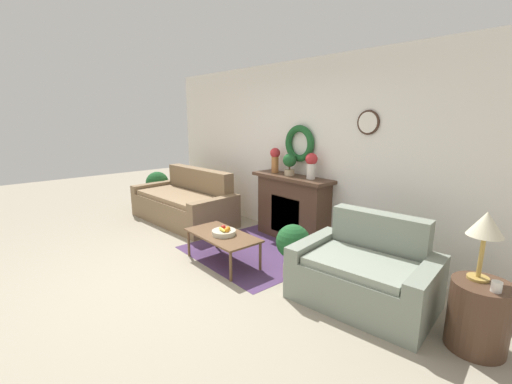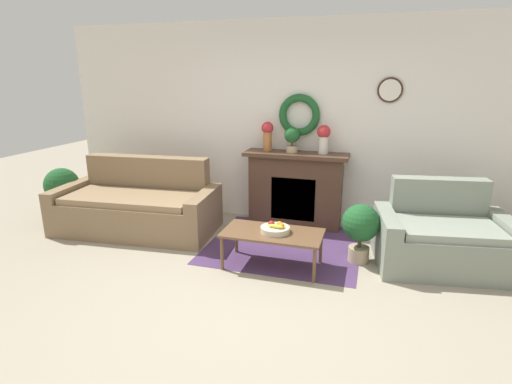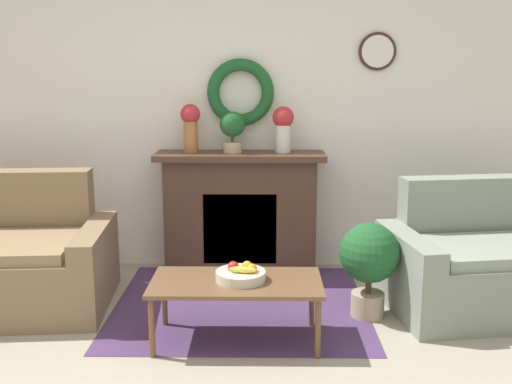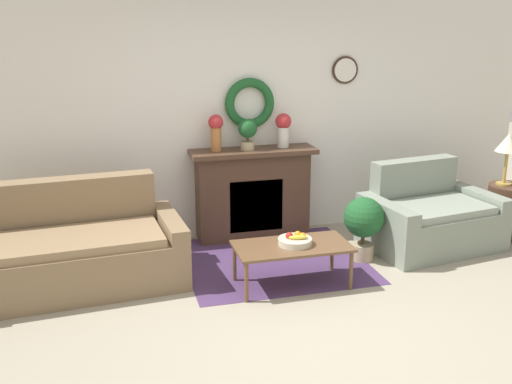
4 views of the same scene
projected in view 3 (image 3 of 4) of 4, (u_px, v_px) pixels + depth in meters
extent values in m
cube|color=#4C335B|center=(240.00, 304.00, 4.33)|extent=(1.80, 1.64, 0.01)
cube|color=white|center=(236.00, 109.00, 5.00)|extent=(6.80, 0.06, 2.70)
cylinder|color=#382319|center=(377.00, 51.00, 4.84)|extent=(0.30, 0.02, 0.30)
cylinder|color=white|center=(378.00, 51.00, 4.83)|extent=(0.26, 0.01, 0.26)
torus|color=#1E5628|center=(240.00, 93.00, 4.89)|extent=(0.55, 0.10, 0.55)
cube|color=#4C3323|center=(241.00, 216.00, 4.98)|extent=(1.23, 0.34, 0.96)
cube|color=black|center=(240.00, 229.00, 4.83)|extent=(0.59, 0.02, 0.58)
cube|color=orange|center=(240.00, 238.00, 4.84)|extent=(0.47, 0.01, 0.32)
cube|color=#4C3323|center=(240.00, 156.00, 4.84)|extent=(1.37, 0.41, 0.05)
cube|color=#846B4C|center=(96.00, 266.00, 4.28)|extent=(0.25, 1.00, 0.58)
cube|color=gray|center=(494.00, 285.00, 4.12)|extent=(1.11, 0.85, 0.43)
cube|color=gray|center=(466.00, 235.00, 4.51)|extent=(1.04, 0.35, 0.89)
cube|color=gray|center=(407.00, 275.00, 4.12)|extent=(0.30, 0.92, 0.57)
cube|color=gray|center=(497.00, 250.00, 4.07)|extent=(1.07, 0.79, 0.08)
cube|color=brown|center=(236.00, 283.00, 3.69)|extent=(1.05, 0.54, 0.03)
cylinder|color=brown|center=(152.00, 328.00, 3.51)|extent=(0.04, 0.04, 0.37)
cylinder|color=brown|center=(318.00, 329.00, 3.50)|extent=(0.04, 0.04, 0.37)
cylinder|color=brown|center=(164.00, 299.00, 3.96)|extent=(0.04, 0.04, 0.37)
cylinder|color=brown|center=(312.00, 299.00, 3.94)|extent=(0.04, 0.04, 0.37)
cylinder|color=beige|center=(241.00, 276.00, 3.68)|extent=(0.31, 0.31, 0.06)
sphere|color=#B2231E|center=(233.00, 267.00, 3.70)|extent=(0.07, 0.07, 0.07)
sphere|color=orange|center=(252.00, 269.00, 3.66)|extent=(0.06, 0.06, 0.06)
sphere|color=orange|center=(247.00, 266.00, 3.71)|extent=(0.07, 0.07, 0.07)
ellipsoid|color=yellow|center=(243.00, 270.00, 3.63)|extent=(0.17, 0.07, 0.04)
cylinder|color=#AD6B38|center=(191.00, 137.00, 4.85)|extent=(0.11, 0.11, 0.25)
sphere|color=#B72D33|center=(190.00, 114.00, 4.81)|extent=(0.16, 0.16, 0.16)
cylinder|color=silver|center=(283.00, 139.00, 4.84)|extent=(0.12, 0.12, 0.22)
sphere|color=#B72D33|center=(283.00, 117.00, 4.81)|extent=(0.17, 0.17, 0.17)
cylinder|color=tan|center=(233.00, 147.00, 4.84)|extent=(0.15, 0.15, 0.09)
cylinder|color=#4C3823|center=(233.00, 139.00, 4.83)|extent=(0.02, 0.02, 0.06)
sphere|color=#1E5628|center=(232.00, 124.00, 4.80)|extent=(0.21, 0.21, 0.21)
cylinder|color=tan|center=(367.00, 304.00, 4.12)|extent=(0.23, 0.23, 0.17)
cylinder|color=#4C3823|center=(368.00, 285.00, 4.09)|extent=(0.04, 0.04, 0.11)
sphere|color=#1E5628|center=(369.00, 253.00, 4.05)|extent=(0.41, 0.41, 0.41)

